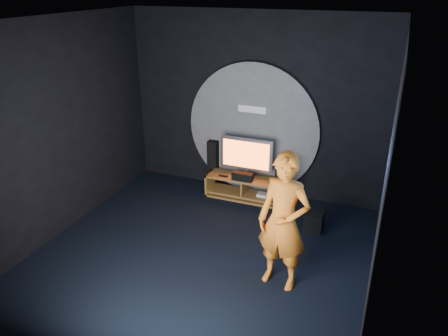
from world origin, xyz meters
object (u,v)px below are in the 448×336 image
at_px(media_console, 245,189).
at_px(tower_speaker_right, 281,186).
at_px(subwoofer, 314,222).
at_px(player, 283,222).
at_px(tv, 246,156).
at_px(tower_speaker_left, 214,164).

xyz_separation_m(media_console, tower_speaker_right, (0.77, -0.22, 0.30)).
height_order(tower_speaker_right, subwoofer, tower_speaker_right).
bearing_deg(media_console, player, -59.69).
height_order(media_console, tv, tv).
relative_size(media_console, tv, 1.46).
bearing_deg(player, subwoofer, 92.54).
distance_m(media_console, tower_speaker_left, 0.90).
relative_size(tv, subwoofer, 3.08).
relative_size(tower_speaker_left, player, 0.50).
height_order(tv, tower_speaker_left, tv).
bearing_deg(tower_speaker_right, tv, 159.64).
xyz_separation_m(media_console, player, (1.32, -2.26, 0.79)).
height_order(tower_speaker_left, player, player).
distance_m(tower_speaker_left, tower_speaker_right, 1.65).
bearing_deg(tv, subwoofer, -26.74).
bearing_deg(media_console, tower_speaker_right, -16.04).
bearing_deg(media_console, subwoofer, -24.76).
height_order(media_console, subwoofer, media_console).
height_order(tower_speaker_left, subwoofer, tower_speaker_left).
bearing_deg(tv, tower_speaker_right, -20.36).
relative_size(tv, tower_speaker_right, 1.04).
bearing_deg(media_console, tower_speaker_left, 159.13).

